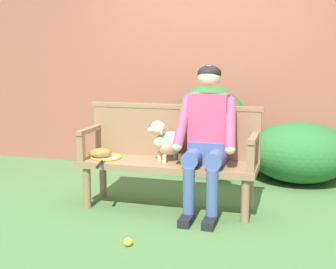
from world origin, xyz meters
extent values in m
plane|color=#4C753D|center=(0.00, 0.00, 0.00)|extent=(40.00, 40.00, 0.00)
cube|color=#9E5642|center=(0.00, 1.69, 1.22)|extent=(8.00, 0.30, 2.45)
ellipsoid|color=#286B2D|center=(0.12, 1.32, 0.53)|extent=(0.93, 0.77, 1.05)
ellipsoid|color=#286B2D|center=(1.15, 1.29, 0.33)|extent=(1.12, 0.99, 0.67)
cube|color=#93704C|center=(0.00, 0.00, 0.42)|extent=(1.61, 0.48, 0.06)
cylinder|color=#93704C|center=(-0.73, -0.18, 0.19)|extent=(0.07, 0.07, 0.39)
cylinder|color=#93704C|center=(0.73, -0.18, 0.19)|extent=(0.07, 0.07, 0.39)
cylinder|color=#93704C|center=(-0.73, 0.18, 0.19)|extent=(0.07, 0.07, 0.39)
cylinder|color=#93704C|center=(0.73, 0.18, 0.19)|extent=(0.07, 0.07, 0.39)
cube|color=#93704C|center=(0.00, 0.21, 0.68)|extent=(1.61, 0.05, 0.46)
cube|color=#93704C|center=(0.00, 0.21, 0.93)|extent=(1.65, 0.06, 0.04)
cube|color=#93704C|center=(-0.77, -0.20, 0.57)|extent=(0.06, 0.06, 0.24)
cube|color=#93704C|center=(-0.77, 0.00, 0.71)|extent=(0.06, 0.48, 0.04)
cube|color=#93704C|center=(0.77, -0.20, 0.57)|extent=(0.06, 0.06, 0.24)
cube|color=#93704C|center=(0.77, 0.00, 0.71)|extent=(0.06, 0.48, 0.04)
cube|color=black|center=(0.26, -0.34, 0.04)|extent=(0.10, 0.24, 0.07)
cylinder|color=#475B93|center=(0.26, -0.26, 0.27)|extent=(0.10, 0.10, 0.40)
cylinder|color=#475B93|center=(0.26, -0.10, 0.53)|extent=(0.15, 0.31, 0.15)
cube|color=black|center=(0.46, -0.34, 0.04)|extent=(0.10, 0.24, 0.07)
cylinder|color=#475B93|center=(0.46, -0.26, 0.27)|extent=(0.10, 0.10, 0.40)
cylinder|color=#475B93|center=(0.46, -0.10, 0.53)|extent=(0.15, 0.31, 0.15)
cube|color=#475B93|center=(0.36, 0.05, 0.55)|extent=(0.32, 0.24, 0.20)
cube|color=#E04770|center=(0.36, 0.07, 0.81)|extent=(0.34, 0.22, 0.52)
cylinder|color=#E04770|center=(0.15, -0.04, 0.83)|extent=(0.14, 0.32, 0.45)
sphere|color=beige|center=(0.13, -0.16, 0.63)|extent=(0.09, 0.09, 0.09)
cylinder|color=#E04770|center=(0.57, -0.04, 0.83)|extent=(0.14, 0.32, 0.45)
sphere|color=beige|center=(0.59, -0.16, 0.63)|extent=(0.09, 0.09, 0.09)
sphere|color=beige|center=(0.36, 0.05, 1.22)|extent=(0.20, 0.20, 0.20)
ellipsoid|color=black|center=(0.36, 0.06, 1.25)|extent=(0.21, 0.21, 0.14)
cylinder|color=beige|center=(-0.08, 0.02, 0.48)|extent=(0.04, 0.04, 0.07)
cylinder|color=beige|center=(-0.02, -0.06, 0.48)|extent=(0.04, 0.04, 0.07)
cylinder|color=beige|center=(0.04, 0.13, 0.48)|extent=(0.04, 0.04, 0.07)
cylinder|color=beige|center=(0.10, 0.05, 0.48)|extent=(0.04, 0.04, 0.07)
ellipsoid|color=beige|center=(0.01, 0.04, 0.61)|extent=(0.32, 0.31, 0.22)
sphere|color=beige|center=(-0.06, -0.03, 0.63)|extent=(0.13, 0.13, 0.13)
sphere|color=beige|center=(-0.08, -0.05, 0.76)|extent=(0.13, 0.13, 0.13)
ellipsoid|color=beige|center=(-0.13, -0.09, 0.75)|extent=(0.10, 0.09, 0.05)
ellipsoid|color=beige|center=(-0.11, 0.00, 0.75)|extent=(0.05, 0.05, 0.10)
ellipsoid|color=beige|center=(-0.04, -0.08, 0.75)|extent=(0.05, 0.05, 0.10)
sphere|color=beige|center=(0.11, 0.12, 0.65)|extent=(0.06, 0.06, 0.06)
torus|color=yellow|center=(-0.60, -0.02, 0.46)|extent=(0.35, 0.35, 0.02)
cylinder|color=silver|center=(-0.60, -0.02, 0.45)|extent=(0.25, 0.25, 0.00)
cube|color=yellow|center=(-0.56, -0.18, 0.46)|extent=(0.05, 0.08, 0.02)
cylinder|color=black|center=(-0.53, -0.32, 0.46)|extent=(0.08, 0.22, 0.03)
ellipsoid|color=#9E6B2D|center=(-0.66, -0.02, 0.49)|extent=(0.28, 0.27, 0.09)
sphere|color=#CCDB33|center=(-0.05, -0.90, 0.03)|extent=(0.07, 0.07, 0.07)
camera|label=1|loc=(1.15, -4.01, 1.43)|focal=50.28mm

